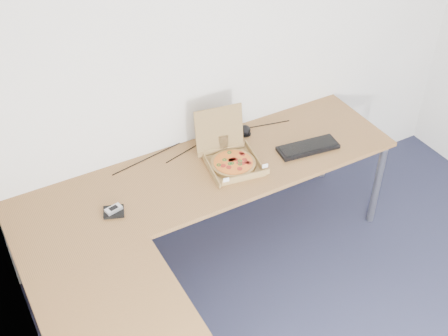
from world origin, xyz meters
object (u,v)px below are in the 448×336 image
desk (192,235)px  drinking_glass (223,143)px  keyboard (308,148)px  wallet (114,212)px  pizza_box (232,160)px

desk → drinking_glass: bearing=47.9°
keyboard → wallet: size_ratio=3.45×
drinking_glass → desk: bearing=-132.1°
pizza_box → drinking_glass: 0.16m
desk → drinking_glass: (0.51, 0.56, 0.09)m
desk → wallet: bearing=133.3°
drinking_glass → wallet: (-0.84, -0.21, -0.05)m
pizza_box → desk: bearing=-130.8°
desk → keyboard: (1.01, 0.31, 0.04)m
pizza_box → wallet: (-0.82, -0.06, -0.03)m
pizza_box → drinking_glass: pizza_box is taller
pizza_box → drinking_glass: (0.02, 0.16, 0.02)m
wallet → desk: bearing=-26.5°
pizza_box → wallet: bearing=-166.7°
desk → drinking_glass: drinking_glass is taller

